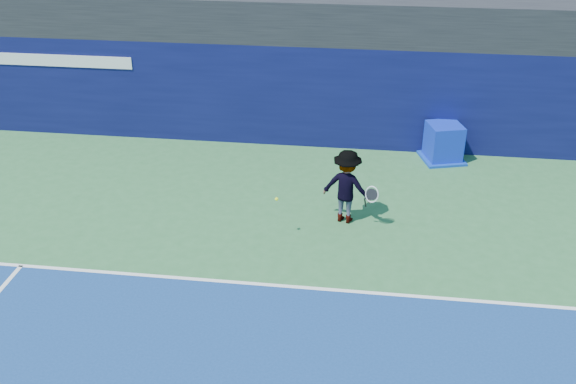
% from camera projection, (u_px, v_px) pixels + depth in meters
% --- Properties ---
extents(baseline, '(24.00, 0.10, 0.01)m').
position_uv_depth(baseline, '(252.00, 283.00, 13.12)').
color(baseline, white).
rests_on(baseline, ground).
extents(stadium_band, '(36.00, 3.00, 1.20)m').
position_uv_depth(stadium_band, '(300.00, 13.00, 18.85)').
color(stadium_band, black).
rests_on(stadium_band, back_wall_assembly).
extents(back_wall_assembly, '(36.00, 1.03, 3.00)m').
position_uv_depth(back_wall_assembly, '(295.00, 92.00, 18.97)').
color(back_wall_assembly, '#0B0E3D').
rests_on(back_wall_assembly, ground).
extents(equipment_cart, '(1.38, 1.38, 1.07)m').
position_uv_depth(equipment_cart, '(443.00, 144.00, 18.16)').
color(equipment_cart, '#0C22B0').
rests_on(equipment_cart, ground).
extents(tennis_player, '(1.41, 0.97, 1.81)m').
position_uv_depth(tennis_player, '(347.00, 187.00, 14.96)').
color(tennis_player, white).
rests_on(tennis_player, ground).
extents(tennis_ball, '(0.08, 0.08, 0.08)m').
position_uv_depth(tennis_ball, '(277.00, 199.00, 14.22)').
color(tennis_ball, '#E0EE1A').
rests_on(tennis_ball, ground).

